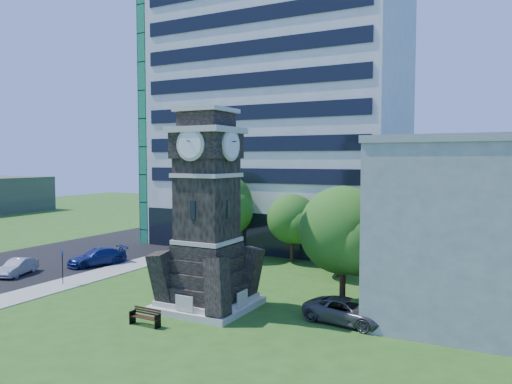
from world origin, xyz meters
The scene contains 14 objects.
ground centered at (0.00, 0.00, 0.00)m, with size 160.00×160.00×0.00m, color #285117.
sidewalk centered at (-9.50, 5.00, 0.03)m, with size 3.00×70.00×0.06m, color gray.
street centered at (-18.00, 5.00, 0.01)m, with size 14.00×80.00×0.02m, color black.
clock_tower centered at (3.00, 2.00, 5.28)m, with size 5.40×5.40×12.22m.
office_tall centered at (-3.20, 25.84, 14.22)m, with size 26.20×15.11×28.60m.
car_street_mid centered at (-15.13, 2.31, 0.64)m, with size 1.36×3.89×1.28m, color #999BA0.
car_street_north centered at (-12.29, 7.96, 0.73)m, with size 2.05×5.05×1.47m, color navy.
car_east_lot centered at (11.51, 3.18, 0.68)m, with size 2.27×4.92×1.37m, color #45464A.
park_bench centered at (1.78, -2.36, 0.52)m, with size 1.88×0.50×0.97m.
street_sign centered at (-9.54, 1.87, 1.57)m, with size 0.60×0.06×2.51m.
tree_nw centered at (-4.67, 16.19, 4.77)m, with size 6.48×5.89×7.92m.
tree_nc centered at (2.04, 17.29, 3.69)m, with size 4.91×4.47×6.08m.
tree_ne centered at (7.57, 13.53, 3.75)m, with size 5.59×5.08×6.45m.
tree_east centered at (10.41, 5.94, 4.64)m, with size 5.97×5.43×7.55m.
Camera 1 is at (19.69, -23.40, 9.17)m, focal length 35.00 mm.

